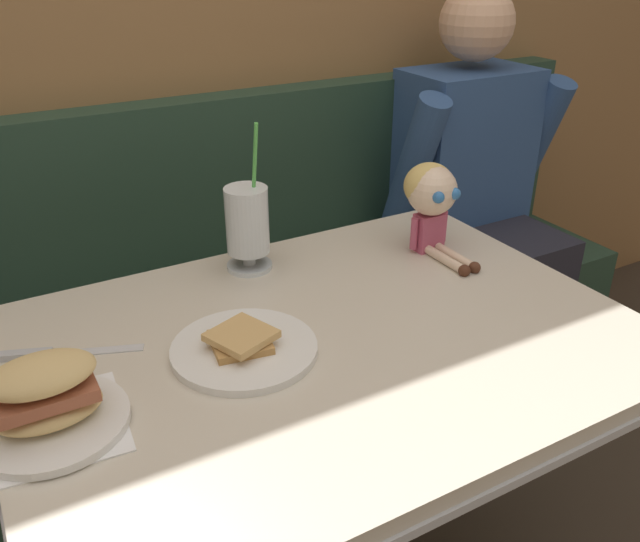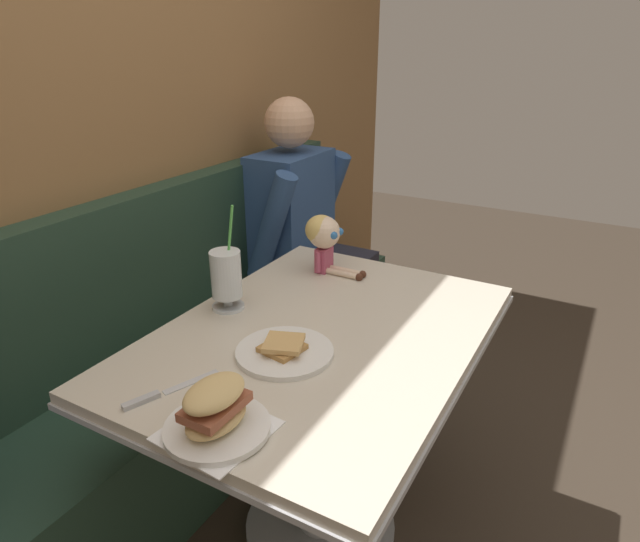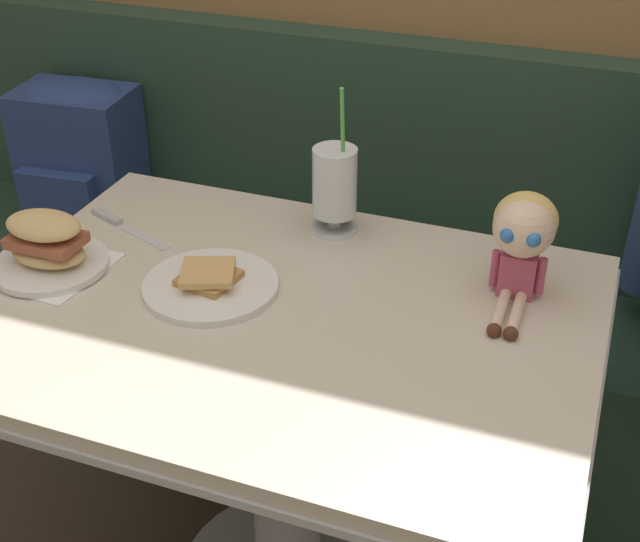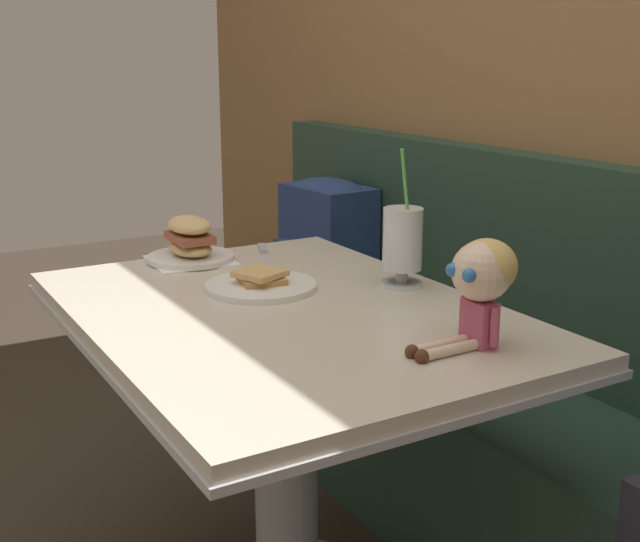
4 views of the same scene
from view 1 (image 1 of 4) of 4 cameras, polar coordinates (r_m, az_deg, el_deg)
The scene contains 9 objects.
wood_panel_wall at distance 1.81m, azimuth -14.26°, elevation 20.76°, with size 4.40×0.08×2.40m, color olive.
booth_bench at distance 1.89m, azimuth -9.15°, elevation -7.05°, with size 2.60×0.48×1.00m.
diner_table at distance 1.30m, azimuth 0.48°, elevation -12.85°, with size 1.11×0.81×0.74m.
toast_plate at distance 1.14m, azimuth -6.60°, elevation -6.51°, with size 0.25×0.25×0.04m.
milkshake_glass at distance 1.37m, azimuth -6.28°, elevation 4.06°, with size 0.10×0.10×0.32m.
sandwich_plate at distance 1.03m, azimuth -22.45°, elevation -10.39°, with size 0.22×0.22×0.12m.
butter_knife at distance 1.21m, azimuth -22.46°, elevation -6.59°, with size 0.23×0.10×0.01m.
seated_doll at distance 1.47m, azimuth 9.60°, elevation 6.46°, with size 0.11×0.22×0.20m.
diner_patron at distance 2.06m, azimuth 12.88°, elevation 8.57°, with size 0.55×0.48×0.81m.
Camera 1 is at (-0.50, -0.68, 1.38)m, focal length 37.13 mm.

